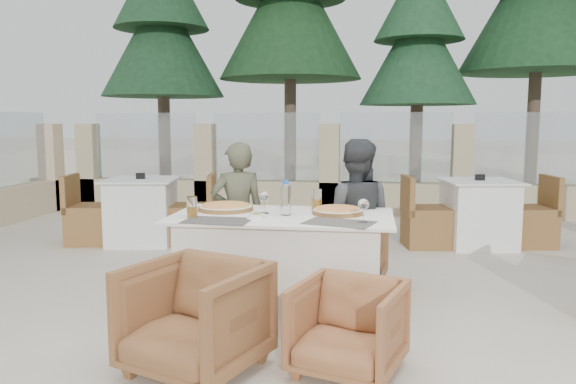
# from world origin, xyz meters

# --- Properties ---
(ground) EXTENTS (80.00, 80.00, 0.00)m
(ground) POSITION_xyz_m (0.00, 0.00, 0.00)
(ground) COLOR beige
(ground) RESTS_ON ground
(sand_patch) EXTENTS (30.00, 16.00, 0.01)m
(sand_patch) POSITION_xyz_m (0.00, 14.00, 0.01)
(sand_patch) COLOR beige
(sand_patch) RESTS_ON ground
(perimeter_wall_far) EXTENTS (10.00, 0.34, 1.60)m
(perimeter_wall_far) POSITION_xyz_m (0.00, 4.80, 0.80)
(perimeter_wall_far) COLOR tan
(perimeter_wall_far) RESTS_ON ground
(pine_far_left) EXTENTS (2.42, 2.42, 5.50)m
(pine_far_left) POSITION_xyz_m (-3.50, 7.00, 2.75)
(pine_far_left) COLOR #1B4023
(pine_far_left) RESTS_ON ground
(pine_mid_left) EXTENTS (2.86, 2.86, 6.50)m
(pine_mid_left) POSITION_xyz_m (-1.00, 7.50, 3.25)
(pine_mid_left) COLOR #1B401E
(pine_mid_left) RESTS_ON ground
(pine_centre) EXTENTS (2.20, 2.20, 5.00)m
(pine_centre) POSITION_xyz_m (1.50, 7.20, 2.50)
(pine_centre) COLOR #214D2B
(pine_centre) RESTS_ON ground
(pine_mid_right) EXTENTS (2.99, 2.99, 6.80)m
(pine_mid_right) POSITION_xyz_m (3.80, 7.80, 3.40)
(pine_mid_right) COLOR #1C4323
(pine_mid_right) RESTS_ON ground
(dining_table) EXTENTS (1.60, 0.90, 0.77)m
(dining_table) POSITION_xyz_m (-0.01, 0.04, 0.39)
(dining_table) COLOR white
(dining_table) RESTS_ON ground
(placemat_near_left) EXTENTS (0.46, 0.32, 0.00)m
(placemat_near_left) POSITION_xyz_m (-0.41, -0.26, 0.77)
(placemat_near_left) COLOR #514B45
(placemat_near_left) RESTS_ON dining_table
(placemat_near_right) EXTENTS (0.52, 0.42, 0.00)m
(placemat_near_right) POSITION_xyz_m (0.42, -0.22, 0.77)
(placemat_near_right) COLOR #5A554D
(placemat_near_right) RESTS_ON dining_table
(pizza_left) EXTENTS (0.55, 0.55, 0.05)m
(pizza_left) POSITION_xyz_m (-0.47, 0.19, 0.80)
(pizza_left) COLOR orange
(pizza_left) RESTS_ON dining_table
(pizza_right) EXTENTS (0.44, 0.44, 0.05)m
(pizza_right) POSITION_xyz_m (0.39, 0.14, 0.79)
(pizza_right) COLOR #DE541E
(pizza_right) RESTS_ON dining_table
(water_bottle) EXTENTS (0.08, 0.08, 0.26)m
(water_bottle) POSITION_xyz_m (0.02, 0.05, 0.90)
(water_bottle) COLOR #BEDAF9
(water_bottle) RESTS_ON dining_table
(wine_glass_centre) EXTENTS (0.08, 0.08, 0.18)m
(wine_glass_centre) POSITION_xyz_m (-0.15, 0.09, 0.86)
(wine_glass_centre) COLOR silver
(wine_glass_centre) RESTS_ON dining_table
(wine_glass_corner) EXTENTS (0.08, 0.08, 0.18)m
(wine_glass_corner) POSITION_xyz_m (0.58, -0.20, 0.86)
(wine_glass_corner) COLOR silver
(wine_glass_corner) RESTS_ON dining_table
(beer_glass_left) EXTENTS (0.10, 0.10, 0.15)m
(beer_glass_left) POSITION_xyz_m (-0.62, -0.15, 0.84)
(beer_glass_left) COLOR orange
(beer_glass_left) RESTS_ON dining_table
(beer_glass_right) EXTENTS (0.09, 0.09, 0.15)m
(beer_glass_right) POSITION_xyz_m (0.21, 0.34, 0.85)
(beer_glass_right) COLOR orange
(beer_glass_right) RESTS_ON dining_table
(olive_dish) EXTENTS (0.14, 0.14, 0.04)m
(olive_dish) POSITION_xyz_m (-0.16, -0.14, 0.79)
(olive_dish) COLOR white
(olive_dish) RESTS_ON dining_table
(armchair_far_left) EXTENTS (0.64, 0.66, 0.58)m
(armchair_far_left) POSITION_xyz_m (-0.48, 0.57, 0.29)
(armchair_far_left) COLOR olive
(armchair_far_left) RESTS_ON ground
(armchair_far_right) EXTENTS (0.81, 0.83, 0.67)m
(armchair_far_right) POSITION_xyz_m (0.40, 0.89, 0.33)
(armchair_far_right) COLOR brown
(armchair_far_right) RESTS_ON ground
(armchair_near_left) EXTENTS (0.90, 0.91, 0.65)m
(armchair_near_left) POSITION_xyz_m (-0.37, -0.93, 0.32)
(armchair_near_left) COLOR brown
(armchair_near_left) RESTS_ON ground
(armchair_near_right) EXTENTS (0.73, 0.74, 0.54)m
(armchair_near_right) POSITION_xyz_m (0.51, -0.82, 0.27)
(armchair_near_right) COLOR #9A5F38
(armchair_near_right) RESTS_ON ground
(diner_left) EXTENTS (0.54, 0.46, 1.27)m
(diner_left) POSITION_xyz_m (-0.50, 0.71, 0.64)
(diner_left) COLOR #4C4D38
(diner_left) RESTS_ON ground
(diner_right) EXTENTS (0.67, 0.54, 1.31)m
(diner_right) POSITION_xyz_m (0.50, 0.54, 0.65)
(diner_right) COLOR #393C3F
(diner_right) RESTS_ON ground
(bg_table_a) EXTENTS (1.75, 1.07, 0.77)m
(bg_table_a) POSITION_xyz_m (-2.05, 2.31, 0.39)
(bg_table_a) COLOR silver
(bg_table_a) RESTS_ON ground
(bg_table_b) EXTENTS (1.75, 1.08, 0.77)m
(bg_table_b) POSITION_xyz_m (1.87, 2.72, 0.39)
(bg_table_b) COLOR white
(bg_table_b) RESTS_ON ground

